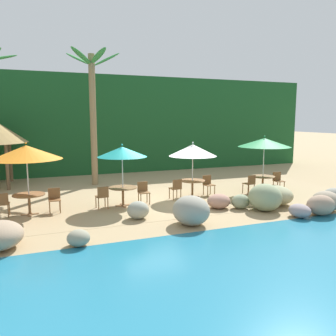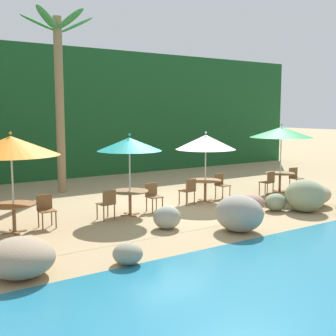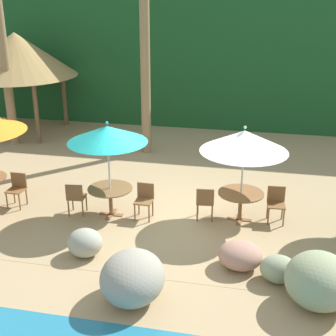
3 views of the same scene
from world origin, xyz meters
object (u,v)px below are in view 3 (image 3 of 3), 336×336
dining_table_teal (110,193)px  chair_teal_inland (76,196)px  umbrella_teal (107,134)px  chair_teal_seaward (145,198)px  palm_tree_second (145,24)px  chair_white_seaward (276,202)px  palm_tree_nearest (0,21)px  umbrella_white (244,141)px  dining_table_white (241,197)px  chair_orange_seaward (17,187)px  chair_white_inland (205,201)px  palapa_hut (16,55)px

dining_table_teal → chair_teal_inland: chair_teal_inland is taller
umbrella_teal → chair_teal_seaward: bearing=5.2°
dining_table_teal → palm_tree_second: size_ratio=0.16×
chair_white_seaward → palm_tree_nearest: 10.85m
umbrella_white → dining_table_white: (0.00, 0.00, -1.43)m
umbrella_teal → umbrella_white: bearing=6.8°
chair_white_seaward → chair_orange_seaward: bearing=-175.8°
umbrella_teal → chair_teal_inland: umbrella_teal is taller
palm_tree_nearest → palm_tree_second: palm_tree_second is taller
dining_table_white → chair_white_inland: bearing=-168.2°
umbrella_white → palm_tree_second: (-3.46, 4.42, 2.22)m
dining_table_teal → dining_table_white: size_ratio=1.00×
chair_teal_inland → chair_teal_seaward: bearing=8.8°
chair_teal_inland → dining_table_white: bearing=8.0°
chair_teal_seaward → dining_table_teal: bearing=-174.8°
dining_table_white → chair_white_seaward: size_ratio=1.26×
chair_orange_seaward → chair_white_inland: same height
umbrella_teal → palapa_hut: 8.38m
chair_white_seaward → chair_teal_seaward: bearing=-171.8°
umbrella_teal → palm_tree_second: (-0.30, 4.80, 2.14)m
chair_teal_seaward → palm_tree_second: (-1.15, 4.72, 3.75)m
chair_teal_inland → chair_white_inland: size_ratio=1.00×
umbrella_white → chair_white_seaward: 1.75m
umbrella_white → dining_table_white: umbrella_white is taller
chair_white_seaward → chair_white_inland: bearing=-169.1°
dining_table_teal → chair_white_seaward: (4.00, 0.53, -0.10)m
umbrella_white → palm_tree_second: bearing=128.1°
chair_orange_seaward → chair_white_inland: (4.86, 0.16, 0.00)m
chair_orange_seaward → chair_white_seaward: (6.54, 0.48, 0.00)m
chair_white_seaward → chair_white_inland: 1.71m
chair_teal_inland → palm_tree_second: bearing=83.9°
chair_orange_seaward → chair_white_seaward: bearing=4.2°
umbrella_teal → palapa_hut: (-5.61, 6.17, 0.86)m
umbrella_teal → dining_table_white: 3.52m
umbrella_teal → dining_table_teal: (0.00, 0.00, -1.50)m
dining_table_teal → chair_white_inland: size_ratio=1.26×
chair_orange_seaward → chair_teal_inland: 1.72m
palm_tree_second → palapa_hut: (-5.31, 1.37, -1.28)m
umbrella_white → dining_table_white: size_ratio=2.18×
umbrella_teal → chair_teal_inland: (-0.83, -0.18, -1.60)m
dining_table_teal → umbrella_white: (3.16, 0.38, 1.43)m
palm_tree_second → chair_orange_seaward: bearing=-115.2°
dining_table_teal → chair_orange_seaward: bearing=179.0°
dining_table_teal → palapa_hut: (-5.61, 6.17, 2.37)m
chair_teal_seaward → chair_white_seaward: same height
umbrella_teal → palm_tree_second: bearing=93.6°
palapa_hut → dining_table_white: bearing=-33.4°
palm_tree_nearest → umbrella_white: bearing=-27.6°
chair_teal_inland → chair_white_seaward: (4.84, 0.71, 0.00)m
dining_table_teal → chair_teal_seaward: bearing=5.2°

